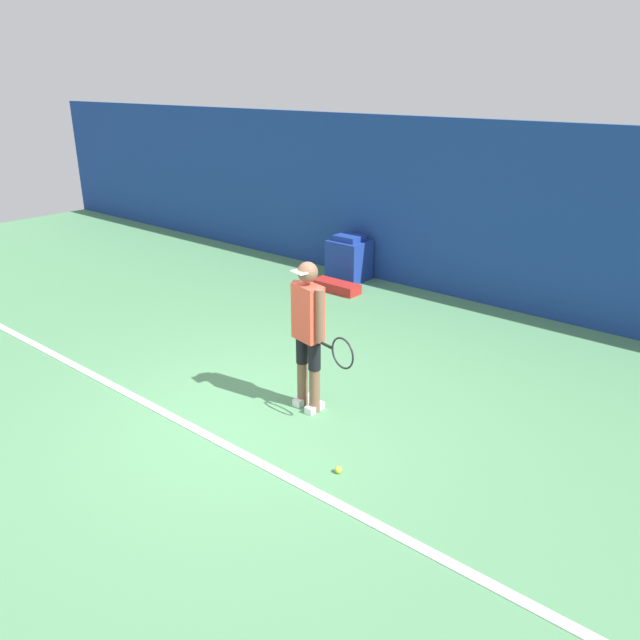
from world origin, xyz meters
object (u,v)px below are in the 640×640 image
equipment_bag (336,287)px  tennis_ball (338,470)px  tennis_player (309,330)px  covered_chair (349,258)px

equipment_bag → tennis_ball: bearing=-51.0°
tennis_ball → tennis_player: bearing=143.3°
tennis_player → tennis_ball: bearing=-25.3°
tennis_ball → equipment_bag: size_ratio=0.08×
tennis_player → tennis_ball: 1.57m
tennis_player → covered_chair: tennis_player is taller
covered_chair → tennis_ball: bearing=-53.3°
tennis_ball → covered_chair: (-3.63, 4.87, 0.35)m
tennis_player → covered_chair: size_ratio=2.06×
tennis_player → tennis_ball: tennis_player is taller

